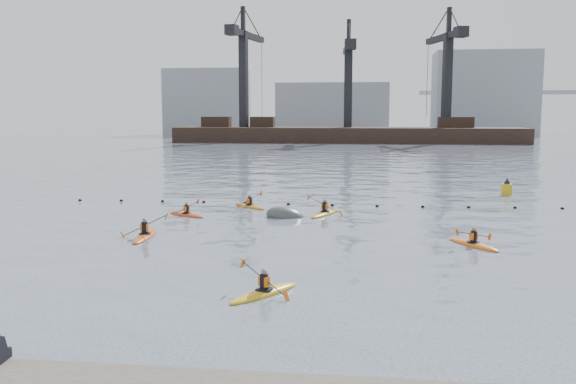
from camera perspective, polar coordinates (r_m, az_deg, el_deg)
name	(u,v)px	position (r m, az deg, el deg)	size (l,w,h in m)	color
ground	(267,312)	(19.66, -1.95, -11.18)	(400.00, 400.00, 0.00)	#3D4B59
float_line	(310,205)	(41.55, 2.12, -1.18)	(33.24, 0.73, 0.24)	black
barge_pier	(346,133)	(128.51, 5.49, 5.50)	(72.00, 19.30, 29.50)	black
skyline	(359,101)	(168.70, 6.70, 8.45)	(141.00, 28.00, 22.00)	gray
kayaker_0	(145,235)	(31.66, -13.24, -3.97)	(2.47, 3.58, 1.42)	#C14712
kayaker_1	(264,292)	(21.43, -2.25, -9.31)	(2.39, 3.04, 1.25)	gold
kayaker_2	(187,214)	(37.73, -9.47, -2.07)	(2.85, 2.10, 1.04)	#C93E12
kayaker_3	(325,213)	(37.69, 3.46, -1.97)	(2.29, 3.49, 1.33)	gold
kayaker_4	(473,244)	(30.24, 16.95, -4.66)	(2.31, 3.04, 1.06)	orange
kayaker_5	(250,206)	(40.58, -3.61, -1.31)	(2.72, 2.49, 1.12)	#C38017
mooring_buoy	(286,217)	(36.87, -0.23, -2.33)	(2.39, 1.41, 1.19)	#3F4144
nav_buoy	(507,189)	(49.48, 19.79, 0.26)	(0.80, 0.80, 1.45)	gold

